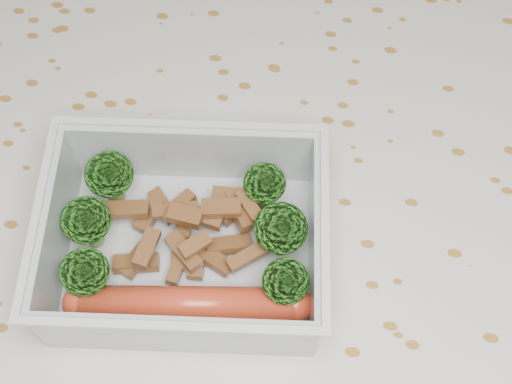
# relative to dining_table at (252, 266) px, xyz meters

# --- Properties ---
(dining_table) EXTENTS (1.40, 0.90, 0.75)m
(dining_table) POSITION_rel_dining_table_xyz_m (0.00, 0.00, 0.00)
(dining_table) COLOR brown
(dining_table) RESTS_ON ground
(tablecloth) EXTENTS (1.46, 0.96, 0.19)m
(tablecloth) POSITION_rel_dining_table_xyz_m (0.00, 0.00, 0.05)
(tablecloth) COLOR silver
(tablecloth) RESTS_ON dining_table
(lunch_container) EXTENTS (0.19, 0.16, 0.06)m
(lunch_container) POSITION_rel_dining_table_xyz_m (-0.04, -0.04, 0.11)
(lunch_container) COLOR silver
(lunch_container) RESTS_ON tablecloth
(broccoli_florets) EXTENTS (0.16, 0.11, 0.05)m
(broccoli_florets) POSITION_rel_dining_table_xyz_m (-0.04, -0.03, 0.12)
(broccoli_florets) COLOR #608C3F
(broccoli_florets) RESTS_ON lunch_container
(meat_pile) EXTENTS (0.12, 0.08, 0.03)m
(meat_pile) POSITION_rel_dining_table_xyz_m (-0.03, -0.02, 0.11)
(meat_pile) COLOR brown
(meat_pile) RESTS_ON lunch_container
(sausage) EXTENTS (0.15, 0.04, 0.02)m
(sausage) POSITION_rel_dining_table_xyz_m (-0.03, -0.08, 0.11)
(sausage) COLOR #BB371E
(sausage) RESTS_ON lunch_container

